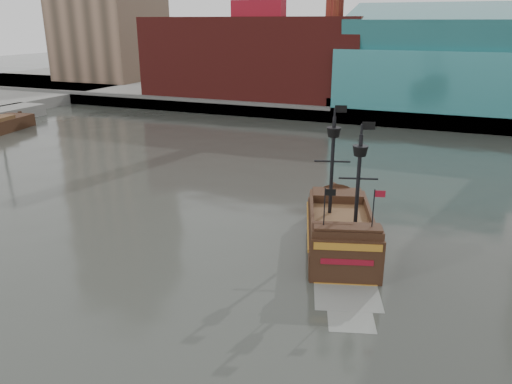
% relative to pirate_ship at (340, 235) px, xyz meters
% --- Properties ---
extents(ground, '(400.00, 400.00, 0.00)m').
position_rel_pirate_ship_xyz_m(ground, '(-7.76, -14.44, -1.02)').
color(ground, '#2C2E29').
rests_on(ground, ground).
extents(promenade_far, '(220.00, 60.00, 2.00)m').
position_rel_pirate_ship_xyz_m(promenade_far, '(-7.76, 77.56, -0.02)').
color(promenade_far, slate).
rests_on(promenade_far, ground).
extents(seawall, '(220.00, 1.00, 2.60)m').
position_rel_pirate_ship_xyz_m(seawall, '(-7.76, 48.06, 0.28)').
color(seawall, '#4C4C49').
rests_on(seawall, ground).
extents(pirate_ship, '(8.61, 15.65, 11.23)m').
position_rel_pirate_ship_xyz_m(pirate_ship, '(0.00, 0.00, 0.00)').
color(pirate_ship, black).
rests_on(pirate_ship, ground).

